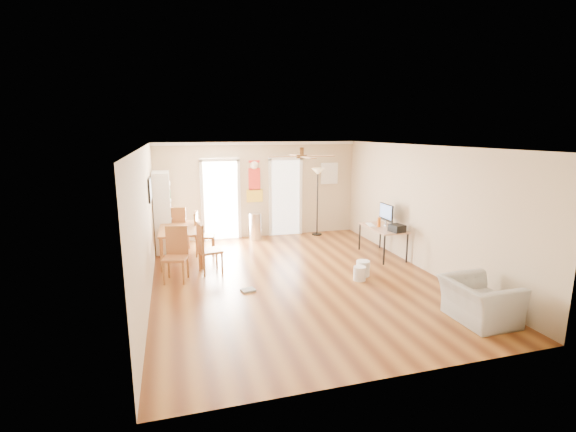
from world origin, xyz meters
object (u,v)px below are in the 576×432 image
object	(u,v)px
dining_table	(182,244)
dining_chair_right_a	(205,234)
armchair	(479,301)
dining_chair_right_b	(210,248)
wastebasket_b	(363,268)
printer	(397,228)
torchiere_lamp	(317,202)
wastebasket_a	(360,273)
computer_desk	(382,241)
dining_chair_near	(175,255)
trash_can	(255,226)
bookshelf	(163,212)
dining_chair_far	(178,229)

from	to	relation	value
dining_table	dining_chair_right_a	distance (m)	0.63
dining_chair_right_a	armchair	bearing A→B (deg)	-130.22
dining_chair_right_b	wastebasket_b	xyz separation A→B (m)	(2.94, -1.06, -0.37)
printer	armchair	size ratio (longest dim) A/B	0.32
torchiere_lamp	wastebasket_b	distance (m)	3.52
dining_chair_right_b	wastebasket_a	world-z (taller)	dining_chair_right_b
computer_desk	dining_chair_near	bearing A→B (deg)	-175.22
torchiere_lamp	dining_chair_right_a	bearing A→B (deg)	-161.18
trash_can	wastebasket_b	world-z (taller)	trash_can
wastebasket_a	wastebasket_b	distance (m)	0.27
printer	wastebasket_a	size ratio (longest dim) A/B	1.14
dining_table	printer	size ratio (longest dim) A/B	4.86
dining_chair_right_b	trash_can	xyz separation A→B (m)	(1.41, 2.33, -0.16)
trash_can	computer_desk	xyz separation A→B (m)	(2.56, -2.27, -0.02)
dining_chair_right_a	dining_chair_right_b	bearing A→B (deg)	-169.15
trash_can	wastebasket_b	size ratio (longest dim) A/B	2.30
dining_table	dining_chair_right_b	size ratio (longest dim) A/B	1.46
dining_chair_right_a	torchiere_lamp	bearing A→B (deg)	-60.33
trash_can	wastebasket_a	distance (m)	3.85
bookshelf	dining_table	size ratio (longest dim) A/B	1.26
wastebasket_a	computer_desk	bearing A→B (deg)	47.66
trash_can	printer	world-z (taller)	printer
dining_table	dining_chair_far	bearing A→B (deg)	93.11
wastebasket_a	armchair	size ratio (longest dim) A/B	0.28
dining_chair_right_b	dining_table	bearing A→B (deg)	17.85
bookshelf	trash_can	xyz separation A→B (m)	(2.35, 0.40, -0.60)
bookshelf	dining_chair_far	size ratio (longest dim) A/B	1.73
printer	dining_table	bearing A→B (deg)	152.40
dining_chair_right_b	dining_chair_near	bearing A→B (deg)	104.04
dining_table	dining_chair_far	distance (m)	0.79
torchiere_lamp	wastebasket_a	xyz separation A→B (m)	(-0.43, -3.63, -0.80)
torchiere_lamp	trash_can	bearing A→B (deg)	-178.91
dining_chair_near	torchiere_lamp	distance (m)	4.75
bookshelf	armchair	distance (m)	7.10
dining_table	wastebasket_b	xyz separation A→B (m)	(3.49, -2.06, -0.22)
dining_chair_far	wastebasket_b	size ratio (longest dim) A/B	3.53
computer_desk	armchair	world-z (taller)	computer_desk
trash_can	torchiere_lamp	distance (m)	1.87
trash_can	torchiere_lamp	bearing A→B (deg)	1.09
dining_chair_right_a	computer_desk	xyz separation A→B (m)	(3.98, -1.21, -0.17)
torchiere_lamp	wastebasket_b	size ratio (longest dim) A/B	5.95
trash_can	dining_chair_right_b	bearing A→B (deg)	-121.22
dining_table	trash_can	size ratio (longest dim) A/B	2.11
trash_can	torchiere_lamp	world-z (taller)	torchiere_lamp
dining_table	computer_desk	bearing A→B (deg)	-11.68
bookshelf	torchiere_lamp	world-z (taller)	bookshelf
dining_chair_near	trash_can	xyz separation A→B (m)	(2.11, 2.66, -0.16)
dining_chair_far	computer_desk	world-z (taller)	dining_chair_far
dining_table	trash_can	bearing A→B (deg)	34.14
dining_chair_right_b	dining_chair_far	world-z (taller)	dining_chair_far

